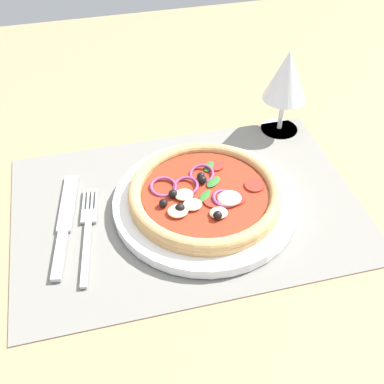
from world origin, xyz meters
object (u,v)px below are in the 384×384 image
at_px(plate, 205,202).
at_px(pizza, 205,193).
at_px(knife, 65,222).
at_px(wine_glass, 286,78).
at_px(fork, 88,228).

distance_m(plate, pizza, 0.02).
bearing_deg(plate, knife, 175.80).
bearing_deg(pizza, plate, 47.81).
bearing_deg(plate, wine_glass, 41.62).
relative_size(plate, pizza, 1.21).
relative_size(plate, wine_glass, 1.77).
xyz_separation_m(knife, wine_glass, (0.38, 0.14, 0.09)).
distance_m(plate, wine_glass, 0.25).
height_order(plate, fork, plate).
bearing_deg(fork, wine_glass, -56.28).
bearing_deg(wine_glass, fork, -154.76).
distance_m(pizza, wine_glass, 0.25).
relative_size(fork, knife, 0.90).
height_order(fork, knife, knife).
distance_m(pizza, fork, 0.17).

